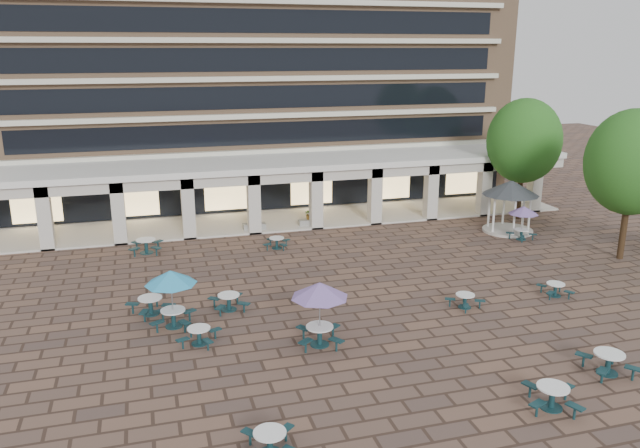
% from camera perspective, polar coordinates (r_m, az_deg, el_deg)
% --- Properties ---
extents(ground, '(120.00, 120.00, 0.00)m').
position_cam_1_polar(ground, '(30.56, 2.09, -6.89)').
color(ground, brown).
rests_on(ground, ground).
extents(apartment_building, '(40.00, 15.50, 25.20)m').
position_cam_1_polar(apartment_building, '(53.00, -6.66, 16.57)').
color(apartment_building, '#A37C5C').
rests_on(apartment_building, ground).
extents(retail_arcade, '(42.00, 6.60, 4.40)m').
position_cam_1_polar(retail_arcade, '(43.41, -3.92, 4.08)').
color(retail_arcade, white).
rests_on(retail_arcade, ground).
extents(picnic_table_0, '(1.96, 1.96, 0.72)m').
position_cam_1_polar(picnic_table_0, '(26.51, -11.00, -9.87)').
color(picnic_table_0, '#143B3E').
rests_on(picnic_table_0, ground).
extents(picnic_table_1, '(1.81, 1.81, 0.76)m').
position_cam_1_polar(picnic_table_1, '(19.80, -4.60, -19.15)').
color(picnic_table_1, '#143B3E').
rests_on(picnic_table_1, ground).
extents(picnic_table_2, '(2.05, 2.05, 0.84)m').
position_cam_1_polar(picnic_table_2, '(26.17, 24.87, -11.31)').
color(picnic_table_2, '#143B3E').
rests_on(picnic_table_2, ground).
extents(picnic_table_3, '(2.24, 2.24, 0.82)m').
position_cam_1_polar(picnic_table_3, '(23.18, 20.47, -14.45)').
color(picnic_table_3, '#143B3E').
rests_on(picnic_table_3, ground).
extents(picnic_table_4, '(2.25, 2.25, 2.60)m').
position_cam_1_polar(picnic_table_4, '(27.60, -13.49, -4.96)').
color(picnic_table_4, '#143B3E').
rests_on(picnic_table_4, ground).
extents(picnic_table_5, '(2.27, 2.27, 0.82)m').
position_cam_1_polar(picnic_table_5, '(29.77, -15.24, -7.08)').
color(picnic_table_5, '#143B3E').
rests_on(picnic_table_5, ground).
extents(picnic_table_6, '(2.36, 2.36, 2.73)m').
position_cam_1_polar(picnic_table_6, '(25.18, -0.03, -6.28)').
color(picnic_table_6, '#143B3E').
rests_on(picnic_table_6, ground).
extents(picnic_table_7, '(1.66, 1.66, 0.66)m').
position_cam_1_polar(picnic_table_7, '(32.90, 20.72, -5.53)').
color(picnic_table_7, '#143B3E').
rests_on(picnic_table_7, ground).
extents(picnic_table_8, '(1.86, 1.86, 0.77)m').
position_cam_1_polar(picnic_table_8, '(29.50, -8.34, -6.96)').
color(picnic_table_8, '#143B3E').
rests_on(picnic_table_8, ground).
extents(picnic_table_9, '(1.85, 1.85, 0.68)m').
position_cam_1_polar(picnic_table_9, '(38.05, -3.98, -1.65)').
color(picnic_table_9, '#143B3E').
rests_on(picnic_table_9, ground).
extents(picnic_table_10, '(1.79, 1.79, 0.66)m').
position_cam_1_polar(picnic_table_10, '(30.26, 13.12, -6.74)').
color(picnic_table_10, '#143B3E').
rests_on(picnic_table_10, ground).
extents(picnic_table_11, '(1.89, 1.89, 2.18)m').
position_cam_1_polar(picnic_table_11, '(41.36, 18.11, 1.10)').
color(picnic_table_11, '#143B3E').
rests_on(picnic_table_11, ground).
extents(picnic_table_12, '(2.05, 2.05, 0.85)m').
position_cam_1_polar(picnic_table_12, '(38.48, -15.61, -1.85)').
color(picnic_table_12, '#143B3E').
rests_on(picnic_table_12, ground).
extents(gazebo, '(3.68, 3.68, 3.42)m').
position_cam_1_polar(gazebo, '(42.79, 17.02, 2.67)').
color(gazebo, beige).
rests_on(gazebo, ground).
extents(tree_east_a, '(5.19, 5.19, 8.64)m').
position_cam_1_polar(tree_east_a, '(38.99, 26.69, 5.06)').
color(tree_east_a, '#392916').
rests_on(tree_east_a, ground).
extents(tree_east_c, '(5.12, 5.12, 8.52)m').
position_cam_1_polar(tree_east_c, '(45.88, 18.16, 7.22)').
color(tree_east_c, '#392916').
rests_on(tree_east_c, ground).
extents(planter_left, '(1.50, 0.62, 1.20)m').
position_cam_1_polar(planter_left, '(41.82, -6.02, -0.00)').
color(planter_left, gray).
rests_on(planter_left, ground).
extents(planter_right, '(1.50, 0.74, 1.27)m').
position_cam_1_polar(planter_right, '(42.60, -0.97, 0.44)').
color(planter_right, gray).
rests_on(planter_right, ground).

